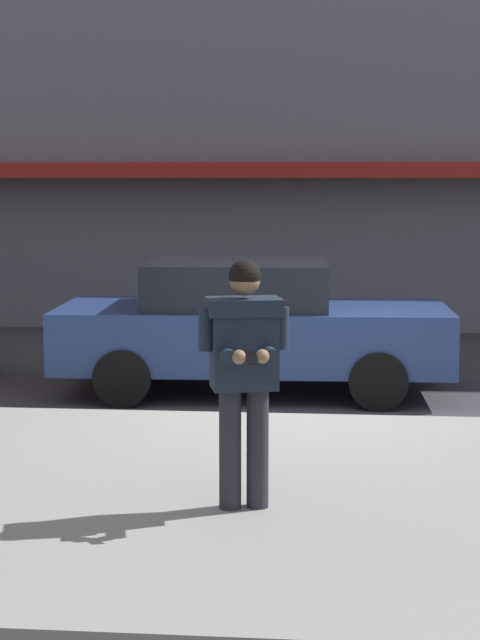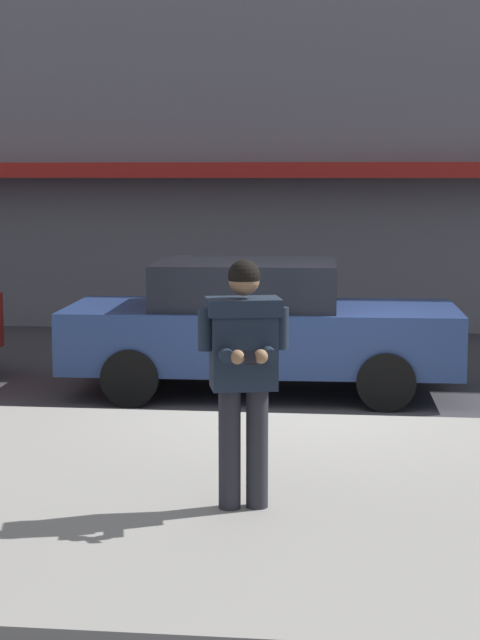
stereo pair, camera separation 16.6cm
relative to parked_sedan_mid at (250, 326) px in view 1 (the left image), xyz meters
The scene contains 5 objects.
ground_plane 1.80m from the parked_sedan_mid, 66.05° to the right, with size 80.00×80.00×0.00m, color #333338.
sidewalk 4.69m from the parked_sedan_mid, 69.06° to the right, with size 32.00×5.30×0.14m, color gray.
curb_paint_line 2.32m from the parked_sedan_mid, 40.77° to the right, with size 28.00×0.12×0.01m, color silver.
parked_sedan_mid is the anchor object (origin of this frame).
man_texting_on_phone 4.83m from the parked_sedan_mid, 85.73° to the right, with size 0.63×0.63×1.81m.
Camera 1 is at (0.36, -10.77, 2.54)m, focal length 60.00 mm.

